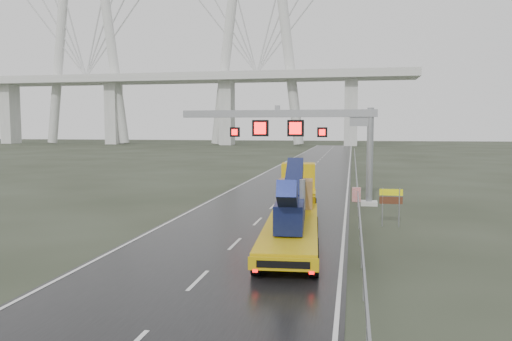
% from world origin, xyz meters
% --- Properties ---
extents(ground, '(400.00, 400.00, 0.00)m').
position_xyz_m(ground, '(0.00, 0.00, 0.00)').
color(ground, '#272C1E').
rests_on(ground, ground).
extents(road, '(11.00, 200.00, 0.02)m').
position_xyz_m(road, '(0.00, 40.00, 0.01)').
color(road, black).
rests_on(road, ground).
extents(guardrail, '(0.20, 140.00, 1.40)m').
position_xyz_m(guardrail, '(6.10, 30.00, 0.70)').
color(guardrail, gray).
rests_on(guardrail, ground).
extents(sign_gantry, '(14.90, 1.20, 7.42)m').
position_xyz_m(sign_gantry, '(2.10, 17.99, 5.61)').
color(sign_gantry, '#BABAB5').
rests_on(sign_gantry, ground).
extents(heavy_haul_truck, '(3.71, 17.26, 4.02)m').
position_xyz_m(heavy_haul_truck, '(2.48, 8.15, 1.56)').
color(heavy_haul_truck, '#C5A90A').
rests_on(heavy_haul_truck, ground).
extents(exit_sign_pair, '(1.31, 0.08, 2.25)m').
position_xyz_m(exit_sign_pair, '(7.87, 10.00, 1.58)').
color(exit_sign_pair, '#969A9E').
rests_on(exit_sign_pair, ground).
extents(striped_barrier, '(0.67, 0.39, 1.10)m').
position_xyz_m(striped_barrier, '(6.00, 19.66, 0.55)').
color(striped_barrier, red).
rests_on(striped_barrier, ground).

